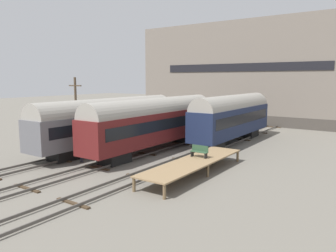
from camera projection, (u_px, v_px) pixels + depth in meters
The scene contains 12 objects.
ground_plane at pixel (123, 160), 28.18m from camera, with size 200.00×200.00×0.00m, color #6B665B.
track_left at pixel (88, 152), 30.66m from camera, with size 2.60×60.00×0.26m.
track_middle at pixel (123, 159), 28.16m from camera, with size 2.60×60.00×0.26m.
track_right at pixel (165, 167), 25.65m from camera, with size 2.60×60.00×0.26m.
train_car_navy at pixel (233, 116), 35.67m from camera, with size 2.87×15.02×5.26m.
train_car_grey at pixel (110, 120), 32.77m from camera, with size 2.91×17.73×5.09m.
train_car_maroon at pixel (155, 121), 31.55m from camera, with size 2.85×17.52×5.18m.
station_platform at pixel (194, 162), 24.01m from camera, with size 2.62×11.11×0.99m.
bench at pixel (199, 151), 25.13m from camera, with size 1.40×0.40×0.91m.
person_worker at pixel (81, 151), 27.45m from camera, with size 0.32×0.32×1.66m.
utility_pole at pixel (76, 111), 33.62m from camera, with size 1.80×0.24×7.15m.
warehouse_building at pixel (256, 73), 55.46m from camera, with size 36.82×13.99×15.86m.
Camera 1 is at (18.80, -20.40, 6.94)m, focal length 35.00 mm.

